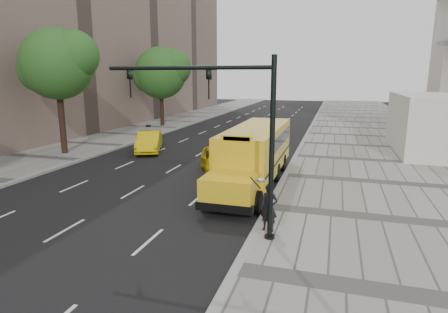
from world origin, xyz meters
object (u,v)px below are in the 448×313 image
(tree_c, at_px, (162,72))
(taxi_near, at_px, (218,160))
(taxi_far, at_px, (149,142))
(pedestrian, at_px, (269,208))
(school_bus, at_px, (256,150))
(traffic_signal, at_px, (231,125))
(tree_b, at_px, (58,64))

(tree_c, relative_size, taxi_near, 1.87)
(taxi_far, relative_size, pedestrian, 2.65)
(taxi_near, bearing_deg, tree_c, 99.63)
(school_bus, distance_m, pedestrian, 7.20)
(taxi_far, distance_m, traffic_signal, 17.09)
(taxi_near, bearing_deg, school_bus, -49.02)
(tree_b, bearing_deg, taxi_near, -8.13)
(school_bus, bearing_deg, tree_c, 127.58)
(taxi_near, bearing_deg, tree_b, 147.27)
(tree_c, height_order, pedestrian, tree_c)
(tree_c, relative_size, pedestrian, 5.02)
(school_bus, height_order, taxi_far, school_bus)
(pedestrian, distance_m, traffic_signal, 3.36)
(tree_c, bearing_deg, taxi_far, -68.53)
(tree_c, bearing_deg, pedestrian, -57.31)
(tree_b, relative_size, taxi_near, 1.89)
(traffic_signal, bearing_deg, taxi_near, 110.25)
(school_bus, xyz_separation_m, taxi_near, (-2.50, 1.14, -0.95))
(tree_c, height_order, school_bus, tree_c)
(tree_c, height_order, taxi_far, tree_c)
(traffic_signal, bearing_deg, tree_c, 120.11)
(tree_b, relative_size, tree_c, 1.01)
(taxi_near, xyz_separation_m, taxi_far, (-7.04, 4.62, -0.04))
(school_bus, xyz_separation_m, pedestrian, (1.95, -6.89, -0.73))
(tree_c, distance_m, pedestrian, 31.59)
(tree_c, distance_m, traffic_signal, 31.13)
(taxi_far, height_order, pedestrian, pedestrian)
(taxi_near, height_order, taxi_far, taxi_near)
(taxi_far, relative_size, traffic_signal, 0.74)
(school_bus, bearing_deg, tree_b, 168.96)
(tree_c, xyz_separation_m, pedestrian, (16.84, -26.24, -5.06))
(tree_c, distance_m, taxi_near, 22.66)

